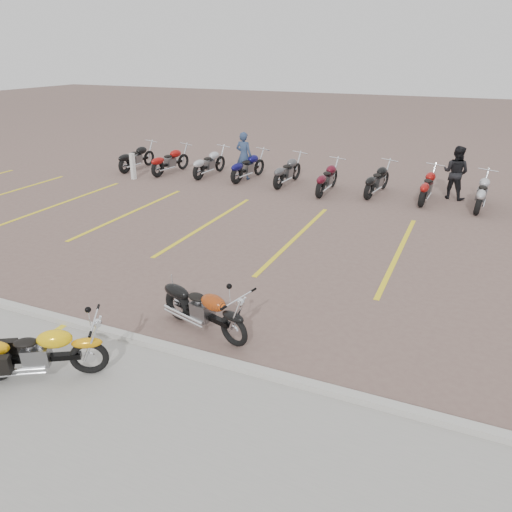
{
  "coord_description": "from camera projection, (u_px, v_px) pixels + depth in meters",
  "views": [
    {
      "loc": [
        4.11,
        -7.89,
        4.69
      ],
      "look_at": [
        0.28,
        0.74,
        0.75
      ],
      "focal_mm": 35.0,
      "sensor_mm": 36.0,
      "label": 1
    }
  ],
  "objects": [
    {
      "name": "curb",
      "position": [
        174.0,
        350.0,
        8.29
      ],
      "size": [
        60.0,
        0.18,
        0.12
      ],
      "primitive_type": "cube",
      "color": "#ADAAA3",
      "rests_on": "ground"
    },
    {
      "name": "bollard",
      "position": [
        133.0,
        166.0,
        19.17
      ],
      "size": [
        0.18,
        0.18,
        1.0
      ],
      "primitive_type": "cube",
      "rotation": [
        0.0,
        0.0,
        -0.2
      ],
      "color": "silver",
      "rests_on": "ground"
    },
    {
      "name": "yellow_cruiser",
      "position": [
        37.0,
        354.0,
        7.53
      ],
      "size": [
        1.81,
        1.15,
        0.84
      ],
      "rotation": [
        0.08,
        0.0,
        0.54
      ],
      "color": "black",
      "rests_on": "ground"
    },
    {
      "name": "parking_stripes",
      "position": [
        296.0,
        237.0,
        13.37
      ],
      "size": [
        38.0,
        5.5,
        0.01
      ],
      "primitive_type": null,
      "color": "yellow",
      "rests_on": "ground"
    },
    {
      "name": "person_b",
      "position": [
        456.0,
        173.0,
        16.54
      ],
      "size": [
        1.03,
        0.91,
        1.77
      ],
      "primitive_type": "imported",
      "rotation": [
        0.0,
        0.0,
        2.81
      ],
      "color": "black",
      "rests_on": "ground"
    },
    {
      "name": "flame_cruiser",
      "position": [
        203.0,
        310.0,
        8.8
      ],
      "size": [
        1.97,
        0.71,
        0.83
      ],
      "rotation": [
        0.06,
        0.0,
        -0.29
      ],
      "color": "black",
      "rests_on": "ground"
    },
    {
      "name": "person_a",
      "position": [
        244.0,
        156.0,
        19.06
      ],
      "size": [
        0.69,
        0.48,
        1.8
      ],
      "primitive_type": "imported",
      "rotation": [
        0.0,
        0.0,
        3.07
      ],
      "color": "navy",
      "rests_on": "ground"
    },
    {
      "name": "concrete_apron",
      "position": [
        65.0,
        456.0,
        6.2
      ],
      "size": [
        60.0,
        5.0,
        0.01
      ],
      "primitive_type": "cube",
      "color": "#9E9B93",
      "rests_on": "ground"
    },
    {
      "name": "ground",
      "position": [
        228.0,
        301.0,
        10.0
      ],
      "size": [
        100.0,
        100.0,
        0.0
      ],
      "primitive_type": "plane",
      "color": "#6E584E",
      "rests_on": "ground"
    },
    {
      "name": "bg_bike_row",
      "position": [
        352.0,
        178.0,
        17.3
      ],
      "size": [
        18.98,
        2.05,
        1.1
      ],
      "color": "black",
      "rests_on": "ground"
    }
  ]
}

